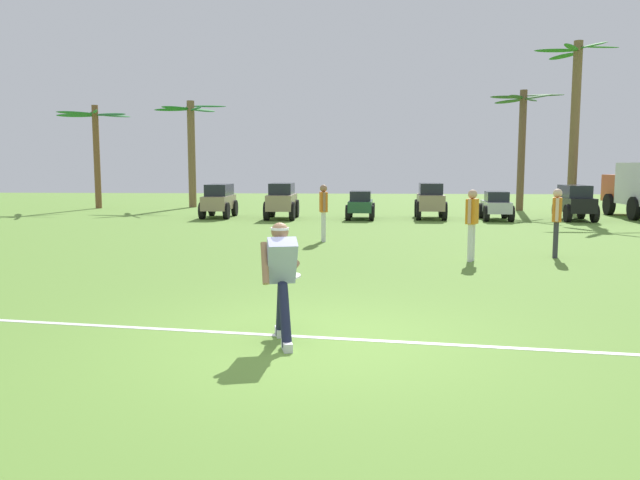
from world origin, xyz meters
TOP-DOWN VIEW (x-y plane):
  - ground_plane at (0.00, 0.00)m, footprint 80.00×80.00m
  - field_line_paint at (0.00, 0.11)m, footprint 25.10×3.47m
  - frisbee_thrower at (-0.40, -0.02)m, footprint 0.47×1.15m
  - frisbee_in_flight at (-0.36, 0.62)m, footprint 0.34×0.34m
  - teammate_near_sideline at (-0.47, 9.78)m, footprint 0.25×0.50m
  - teammate_midfield at (2.95, 6.42)m, footprint 0.33×0.47m
  - teammate_deep at (4.95, 7.10)m, footprint 0.29×0.49m
  - parked_car_slot_a at (-5.15, 17.65)m, footprint 1.16×2.41m
  - parked_car_slot_b at (-2.53, 17.13)m, footprint 1.16×2.35m
  - parked_car_slot_c at (0.56, 17.26)m, footprint 1.17×2.24m
  - parked_car_slot_d at (3.31, 17.60)m, footprint 1.27×2.40m
  - parked_car_slot_e at (5.76, 17.09)m, footprint 1.22×2.25m
  - parked_car_slot_f at (8.75, 17.20)m, footprint 1.27×2.45m
  - palm_tree_far_left at (-12.34, 22.74)m, footprint 3.49×3.32m
  - palm_tree_left_of_centre at (-7.92, 23.89)m, footprint 3.70×3.27m
  - palm_tree_right_of_centre at (8.00, 22.41)m, footprint 3.35×3.53m
  - palm_tree_far_right at (9.74, 20.64)m, footprint 3.69×3.29m

SIDE VIEW (x-z plane):
  - ground_plane at x=0.00m, z-range 0.00..0.00m
  - field_line_paint at x=0.00m, z-range 0.00..0.01m
  - parked_car_slot_c at x=0.56m, z-range 0.01..1.11m
  - parked_car_slot_e at x=5.76m, z-range 0.01..1.11m
  - frisbee_in_flight at x=-0.36m, z-range 0.63..0.69m
  - parked_car_slot_a at x=-5.15m, z-range 0.05..1.39m
  - parked_car_slot_f at x=8.75m, z-range 0.05..1.39m
  - parked_car_slot_b at x=-2.53m, z-range 0.04..1.44m
  - parked_car_slot_d at x=3.31m, z-range 0.04..1.44m
  - frisbee_thrower at x=-0.40m, z-range 0.09..1.49m
  - teammate_near_sideline at x=-0.47m, z-range 0.16..1.72m
  - teammate_midfield at x=2.95m, z-range 0.16..1.72m
  - teammate_deep at x=4.95m, z-range 0.16..1.72m
  - palm_tree_left_of_centre at x=-7.92m, z-range 0.49..5.78m
  - palm_tree_far_left at x=-12.34m, z-range 0.65..5.66m
  - palm_tree_right_of_centre at x=8.00m, z-range 0.58..6.11m
  - palm_tree_far_right at x=9.74m, z-range 0.53..7.88m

